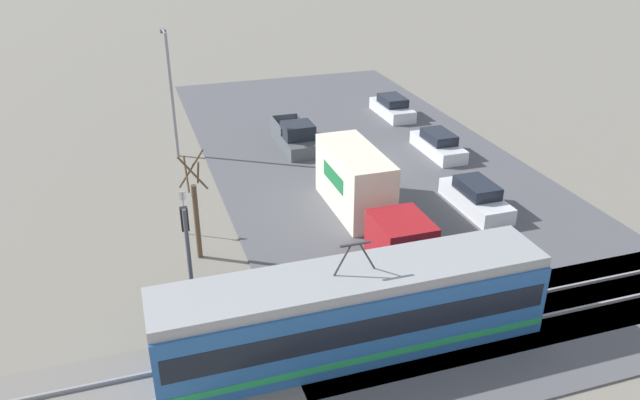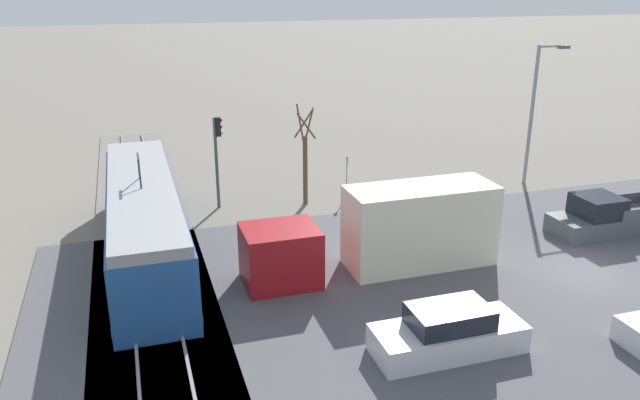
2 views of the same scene
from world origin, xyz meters
The scene contains 11 objects.
ground_plane centered at (0.00, 0.00, 0.00)m, with size 320.00×320.00×0.00m, color slate.
road_surface centered at (0.00, 0.00, 0.04)m, with size 18.69×41.78×0.08m.
rail_bed centered at (0.00, 16.40, 0.05)m, with size 59.85×4.40×0.22m.
light_rail_tram centered at (6.97, 16.40, 1.63)m, with size 14.12×2.82×4.33m.
box_truck centered at (2.93, 7.29, 1.59)m, with size 2.35×10.14×3.28m.
pickup_truck centered at (3.36, -3.82, 0.76)m, with size 2.05×5.55×1.79m.
sedan_car_2 centered at (-3.16, 7.87, 0.71)m, with size 1.82×4.76×1.52m.
traffic_light_pole centered at (12.19, 12.51, 3.06)m, with size 0.28×0.47×4.67m.
street_tree centered at (11.36, 8.21, 2.34)m, with size 1.21×1.01×5.15m.
street_lamp_near_crossing centered at (10.91, -4.91, 4.50)m, with size 0.36×1.95×7.77m.
no_parking_sign centered at (11.69, 5.83, 1.40)m, with size 0.32×0.08×2.29m.
Camera 2 is at (-17.95, 16.73, 11.00)m, focal length 35.00 mm.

